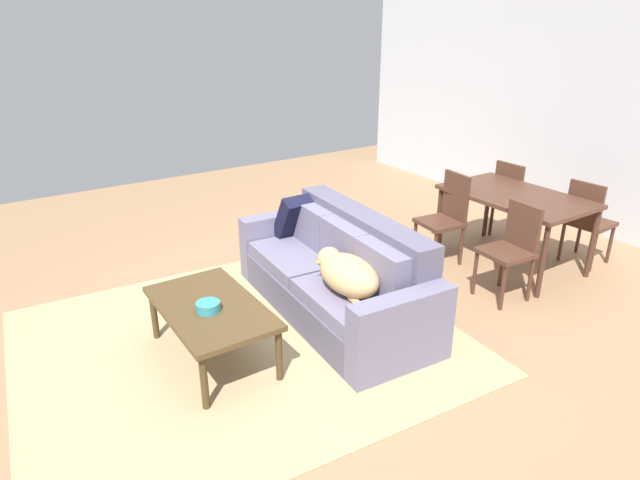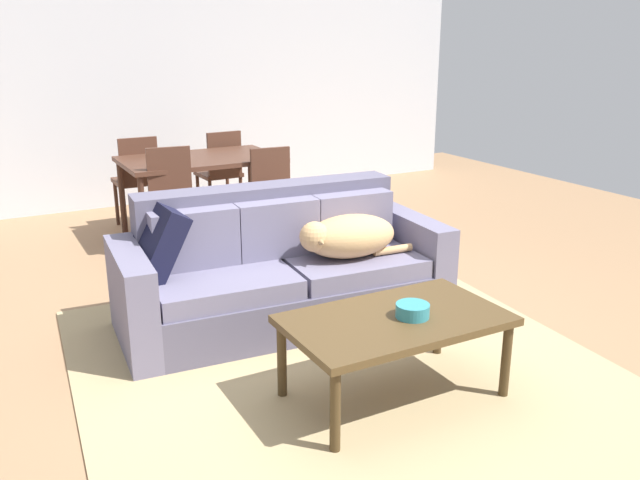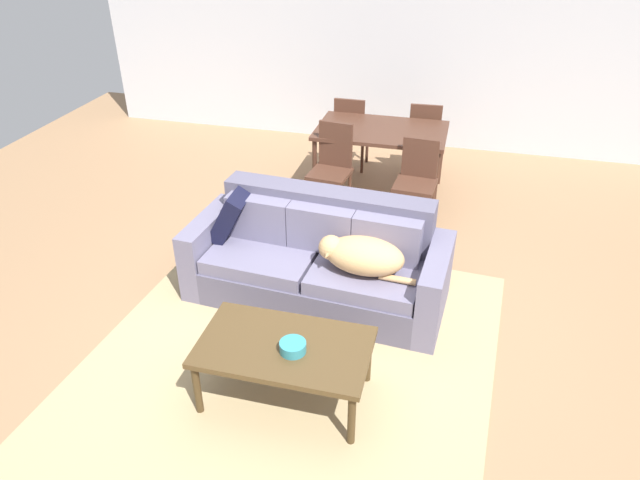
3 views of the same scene
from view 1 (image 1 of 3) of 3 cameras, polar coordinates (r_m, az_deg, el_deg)
The scene contains 13 objects.
ground_plane at distance 4.64m, azimuth -0.87°, elevation -8.82°, with size 10.00×10.00×0.00m, color #9C7552.
back_partition at distance 7.06m, azimuth 28.12°, elevation 11.29°, with size 8.00×0.12×2.70m, color silver.
area_rug at distance 4.45m, azimuth -8.28°, elevation -10.50°, with size 2.88×3.28×0.01m, color tan.
couch at distance 4.69m, azimuth 1.90°, elevation -3.76°, with size 2.17×0.99×0.87m.
dog_on_left_cushion at distance 4.21m, azimuth 2.79°, elevation -3.49°, with size 0.78×0.41×0.28m.
throw_pillow_by_left_arm at distance 5.23m, azimuth -2.10°, elevation 2.53°, with size 0.14×0.44×0.44m, color black.
coffee_table at distance 4.10m, azimuth -11.35°, elevation -7.28°, with size 1.12×0.66×0.46m.
bowl_on_coffee_table at distance 3.98m, azimuth -11.61°, elevation -6.85°, with size 0.17×0.17×0.07m, color teal.
dining_table at distance 5.82m, azimuth 19.78°, elevation 3.89°, with size 1.40×0.87×0.75m.
dining_chair_near_left at distance 5.74m, azimuth 13.05°, elevation 2.61°, with size 0.44×0.44×0.94m.
dining_chair_near_right at distance 5.16m, azimuth 19.41°, elevation -0.62°, with size 0.43×0.43×0.87m.
dining_chair_far_left at distance 6.56m, azimuth 19.50°, elevation 4.35°, with size 0.40×0.40×0.90m.
dining_chair_far_right at distance 6.17m, azimuth 26.15°, elevation 2.02°, with size 0.42×0.42×0.89m.
Camera 1 is at (3.34, -2.13, 2.41)m, focal length 30.61 mm.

